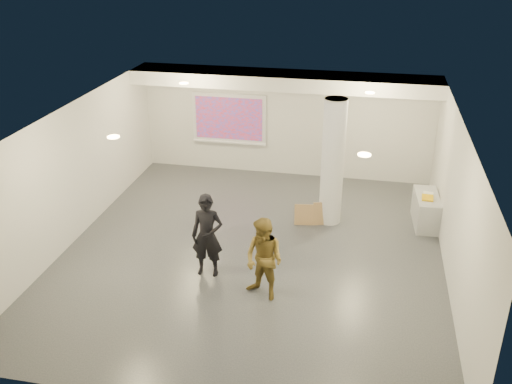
% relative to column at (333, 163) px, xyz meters
% --- Properties ---
extents(floor, '(8.00, 9.00, 0.01)m').
position_rel_column_xyz_m(floor, '(-1.50, -1.80, -1.50)').
color(floor, '#34363B').
rests_on(floor, ground).
extents(ceiling, '(8.00, 9.00, 0.01)m').
position_rel_column_xyz_m(ceiling, '(-1.50, -1.80, 1.50)').
color(ceiling, silver).
rests_on(ceiling, floor).
extents(wall_back, '(8.00, 0.01, 3.00)m').
position_rel_column_xyz_m(wall_back, '(-1.50, 2.70, 0.00)').
color(wall_back, silver).
rests_on(wall_back, floor).
extents(wall_front, '(8.00, 0.01, 3.00)m').
position_rel_column_xyz_m(wall_front, '(-1.50, -6.30, 0.00)').
color(wall_front, silver).
rests_on(wall_front, floor).
extents(wall_left, '(0.01, 9.00, 3.00)m').
position_rel_column_xyz_m(wall_left, '(-5.50, -1.80, 0.00)').
color(wall_left, silver).
rests_on(wall_left, floor).
extents(wall_right, '(0.01, 9.00, 3.00)m').
position_rel_column_xyz_m(wall_right, '(2.50, -1.80, 0.00)').
color(wall_right, silver).
rests_on(wall_right, floor).
extents(soffit_band, '(8.00, 1.10, 0.36)m').
position_rel_column_xyz_m(soffit_band, '(-1.50, 2.15, 1.32)').
color(soffit_band, silver).
rests_on(soffit_band, ceiling).
extents(downlight_nw, '(0.22, 0.22, 0.02)m').
position_rel_column_xyz_m(downlight_nw, '(-3.70, 0.70, 1.48)').
color(downlight_nw, '#EDC377').
rests_on(downlight_nw, ceiling).
extents(downlight_ne, '(0.22, 0.22, 0.02)m').
position_rel_column_xyz_m(downlight_ne, '(0.70, 0.70, 1.48)').
color(downlight_ne, '#EDC377').
rests_on(downlight_ne, ceiling).
extents(downlight_sw, '(0.22, 0.22, 0.02)m').
position_rel_column_xyz_m(downlight_sw, '(-3.70, -3.30, 1.48)').
color(downlight_sw, '#EDC377').
rests_on(downlight_sw, ceiling).
extents(downlight_se, '(0.22, 0.22, 0.02)m').
position_rel_column_xyz_m(downlight_se, '(0.70, -3.30, 1.48)').
color(downlight_se, '#EDC377').
rests_on(downlight_se, ceiling).
extents(column, '(0.52, 0.52, 3.00)m').
position_rel_column_xyz_m(column, '(0.00, 0.00, 0.00)').
color(column, silver).
rests_on(column, floor).
extents(projection_screen, '(2.10, 0.13, 1.42)m').
position_rel_column_xyz_m(projection_screen, '(-3.10, 2.65, 0.03)').
color(projection_screen, white).
rests_on(projection_screen, wall_back).
extents(credenza, '(0.59, 1.28, 0.73)m').
position_rel_column_xyz_m(credenza, '(2.22, 0.30, -1.14)').
color(credenza, '#9C9EA1').
rests_on(credenza, floor).
extents(papers_stack, '(0.26, 0.32, 0.02)m').
position_rel_column_xyz_m(papers_stack, '(2.23, 0.37, -0.76)').
color(papers_stack, white).
rests_on(papers_stack, credenza).
extents(postit_pad, '(0.27, 0.36, 0.03)m').
position_rel_column_xyz_m(postit_pad, '(2.20, 0.16, -0.75)').
color(postit_pad, '#E6A807').
rests_on(postit_pad, credenza).
extents(cardboard_back, '(0.52, 0.28, 0.56)m').
position_rel_column_xyz_m(cardboard_back, '(-0.12, -0.18, -1.22)').
color(cardboard_back, '#98754A').
rests_on(cardboard_back, floor).
extents(cardboard_front, '(0.47, 0.19, 0.50)m').
position_rel_column_xyz_m(cardboard_front, '(-0.57, -0.29, -1.25)').
color(cardboard_front, '#98754A').
rests_on(cardboard_front, floor).
extents(woman, '(0.65, 0.44, 1.73)m').
position_rel_column_xyz_m(woman, '(-2.20, -2.78, -0.64)').
color(woman, black).
rests_on(woman, floor).
extents(man, '(0.98, 0.90, 1.62)m').
position_rel_column_xyz_m(man, '(-0.95, -3.34, -0.69)').
color(man, olive).
rests_on(man, floor).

